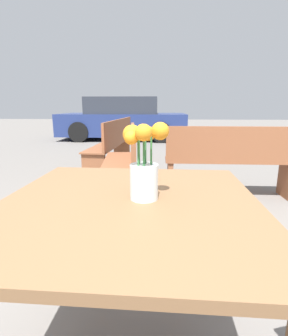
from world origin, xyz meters
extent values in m
cube|color=brown|center=(0.00, 0.00, 0.73)|extent=(0.95, 0.99, 0.03)
cylinder|color=brown|center=(-0.39, 0.43, 0.36)|extent=(0.05, 0.05, 0.71)
cylinder|color=brown|center=(0.41, 0.41, 0.36)|extent=(0.05, 0.05, 0.71)
cylinder|color=silver|center=(0.05, 0.02, 0.81)|extent=(0.10, 0.10, 0.13)
cylinder|color=silver|center=(0.05, 0.02, 0.78)|extent=(0.09, 0.09, 0.07)
cylinder|color=#337038|center=(0.08, 0.02, 0.86)|extent=(0.01, 0.01, 0.22)
sphere|color=orange|center=(0.11, 0.02, 0.99)|extent=(0.06, 0.06, 0.06)
cylinder|color=#337038|center=(0.06, 0.03, 0.86)|extent=(0.01, 0.01, 0.21)
sphere|color=orange|center=(0.07, 0.06, 0.97)|extent=(0.05, 0.05, 0.05)
cylinder|color=#337038|center=(0.03, 0.03, 0.85)|extent=(0.01, 0.01, 0.20)
sphere|color=orange|center=(0.01, 0.05, 0.97)|extent=(0.07, 0.07, 0.07)
cylinder|color=#337038|center=(0.03, 0.00, 0.85)|extent=(0.01, 0.01, 0.20)
sphere|color=orange|center=(0.01, -0.02, 0.97)|extent=(0.05, 0.05, 0.05)
cylinder|color=#337038|center=(0.05, -0.01, 0.86)|extent=(0.01, 0.01, 0.22)
sphere|color=orange|center=(0.05, -0.04, 0.99)|extent=(0.06, 0.06, 0.06)
cube|color=brown|center=(0.93, 2.21, 0.44)|extent=(1.50, 0.36, 0.02)
cube|color=brown|center=(0.93, 2.05, 0.65)|extent=(1.50, 0.04, 0.40)
cube|color=brown|center=(0.24, 2.21, 0.21)|extent=(0.06, 0.32, 0.43)
cube|color=brown|center=(1.62, 2.21, 0.21)|extent=(0.06, 0.32, 0.43)
cube|color=brown|center=(-0.32, 1.72, 0.44)|extent=(0.55, 1.86, 0.02)
cube|color=brown|center=(-0.16, 1.74, 0.65)|extent=(0.23, 1.83, 0.40)
cube|color=brown|center=(-0.23, 0.87, 0.21)|extent=(0.33, 0.09, 0.43)
cube|color=brown|center=(-0.41, 2.58, 0.21)|extent=(0.33, 0.09, 0.43)
cube|color=brown|center=(-0.73, 3.49, 0.44)|extent=(0.50, 1.96, 0.02)
cube|color=brown|center=(-0.57, 3.48, 0.65)|extent=(0.17, 1.93, 0.40)
cube|color=brown|center=(-0.80, 2.58, 0.21)|extent=(0.33, 0.08, 0.43)
cube|color=brown|center=(-0.67, 4.39, 0.21)|extent=(0.33, 0.08, 0.43)
cube|color=navy|center=(-1.08, 7.69, 0.48)|extent=(3.97, 1.84, 0.68)
cube|color=#2D333D|center=(-1.08, 7.69, 1.07)|extent=(2.18, 1.69, 0.51)
cylinder|color=black|center=(-2.31, 6.82, 0.30)|extent=(0.60, 0.18, 0.60)
cylinder|color=black|center=(-2.31, 8.56, 0.30)|extent=(0.60, 0.18, 0.60)
cylinder|color=black|center=(0.15, 6.82, 0.30)|extent=(0.60, 0.18, 0.60)
cylinder|color=black|center=(0.15, 8.57, 0.30)|extent=(0.60, 0.18, 0.60)
camera|label=1|loc=(0.11, -0.88, 1.07)|focal=28.00mm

